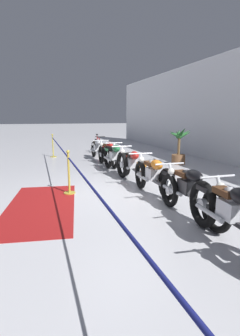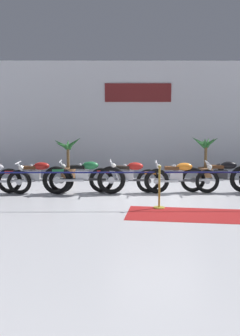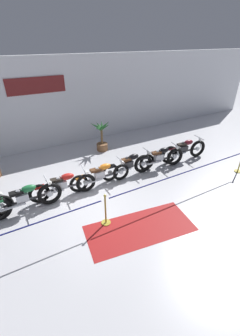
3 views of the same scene
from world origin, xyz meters
name	(u,v)px [view 3 (image 3 of 3)]	position (x,y,z in m)	size (l,w,h in m)	color
ground_plane	(92,200)	(0.00, 0.00, 0.00)	(120.00, 120.00, 0.00)	silver
back_wall	(45,105)	(0.00, 5.12, 2.10)	(28.00, 0.29, 4.20)	white
motorcycle_green_2	(25,199)	(-2.01, 0.46, 0.48)	(2.35, 0.62, 0.98)	black
motorcycle_red_3	(63,186)	(-0.74, 0.63, 0.46)	(2.30, 0.62, 0.93)	black
motorcycle_orange_4	(101,175)	(0.67, 0.62, 0.46)	(2.37, 0.62, 0.92)	black
motorcycle_black_5	(130,165)	(1.97, 0.73, 0.47)	(2.42, 0.62, 0.94)	black
motorcycle_black_6	(160,158)	(3.34, 0.57, 0.48)	(2.34, 0.62, 0.97)	black
motorcycle_maroon_7	(184,150)	(4.79, 0.67, 0.48)	(2.36, 0.62, 0.98)	black
potted_palm_right_of_row	(102,137)	(2.01, 3.36, 0.73)	(1.01, 1.09, 1.52)	brown
stanchion_far_left	(55,221)	(-1.50, -1.25, 0.75)	(12.16, 0.28, 1.05)	gold
stanchion_mid_left	(106,214)	(-0.06, -1.25, 0.36)	(0.28, 0.28, 1.05)	gold
stanchion_mid_right	(240,164)	(6.04, -1.25, 0.36)	(0.28, 0.28, 1.05)	gold
floor_banner	(140,228)	(0.71, -1.93, 0.00)	(3.14, 1.36, 0.01)	maroon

